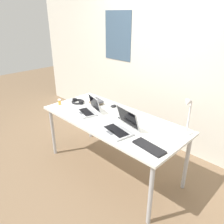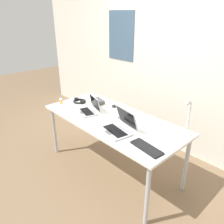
{
  "view_description": "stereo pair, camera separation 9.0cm",
  "coord_description": "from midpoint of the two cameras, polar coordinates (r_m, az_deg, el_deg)",
  "views": [
    {
      "loc": [
        1.68,
        -1.69,
        1.89
      ],
      "look_at": [
        0.0,
        0.0,
        0.82
      ],
      "focal_mm": 35.46,
      "sensor_mm": 36.0,
      "label": 1
    },
    {
      "loc": [
        1.74,
        -1.62,
        1.89
      ],
      "look_at": [
        0.0,
        0.0,
        0.82
      ],
      "focal_mm": 35.46,
      "sensor_mm": 36.0,
      "label": 2
    }
  ],
  "objects": [
    {
      "name": "wall_back",
      "position": [
        3.3,
        15.33,
        13.07
      ],
      "size": [
        6.0,
        0.13,
        2.6
      ],
      "color": "silver",
      "rests_on": "ground_plane"
    },
    {
      "name": "desk_lamp",
      "position": [
        2.34,
        19.83,
        -1.36
      ],
      "size": [
        0.12,
        0.18,
        0.4
      ],
      "color": "white",
      "rests_on": "desk"
    },
    {
      "name": "laptop_far_corner",
      "position": [
        2.78,
        -4.95,
        0.69
      ],
      "size": [
        0.34,
        0.31,
        0.21
      ],
      "color": "#B7BABC",
      "rests_on": "desk"
    },
    {
      "name": "ground_plane",
      "position": [
        3.04,
        0.88,
        -14.27
      ],
      "size": [
        12.0,
        12.0,
        0.0
      ],
      "primitive_type": "plane",
      "color": "#7A6047"
    },
    {
      "name": "book_stack",
      "position": [
        3.06,
        -2.84,
        2.76
      ],
      "size": [
        0.21,
        0.15,
        0.06
      ],
      "color": "brown",
      "rests_on": "desk"
    },
    {
      "name": "headphones",
      "position": [
        3.14,
        -7.59,
        2.81
      ],
      "size": [
        0.21,
        0.18,
        0.04
      ],
      "color": "black",
      "rests_on": "desk"
    },
    {
      "name": "desk",
      "position": [
        2.67,
        0.97,
        -2.69
      ],
      "size": [
        1.8,
        0.8,
        0.74
      ],
      "color": "white",
      "rests_on": "ground_plane"
    },
    {
      "name": "laptop_center",
      "position": [
        2.34,
        2.82,
        -3.94
      ],
      "size": [
        0.38,
        0.36,
        0.24
      ],
      "color": "#B7BABC",
      "rests_on": "desk"
    },
    {
      "name": "external_keyboard",
      "position": [
        2.1,
        10.15,
        -9.06
      ],
      "size": [
        0.34,
        0.16,
        0.02
      ],
      "primitive_type": "cube",
      "rotation": [
        0.0,
        0.0,
        -0.12
      ],
      "color": "black",
      "rests_on": "desk"
    },
    {
      "name": "computer_mouse",
      "position": [
        2.94,
        1.6,
        1.57
      ],
      "size": [
        0.09,
        0.11,
        0.03
      ],
      "primitive_type": "ellipsoid",
      "rotation": [
        0.0,
        0.0,
        -0.38
      ],
      "color": "black",
      "rests_on": "desk"
    },
    {
      "name": "pill_bottle",
      "position": [
        3.11,
        -12.18,
        2.76
      ],
      "size": [
        0.04,
        0.04,
        0.08
      ],
      "color": "gold",
      "rests_on": "desk"
    },
    {
      "name": "cell_phone",
      "position": [
        2.65,
        4.11,
        -1.41
      ],
      "size": [
        0.09,
        0.15,
        0.01
      ],
      "primitive_type": "cube",
      "rotation": [
        0.0,
        0.0,
        -0.21
      ],
      "color": "black",
      "rests_on": "desk"
    }
  ]
}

